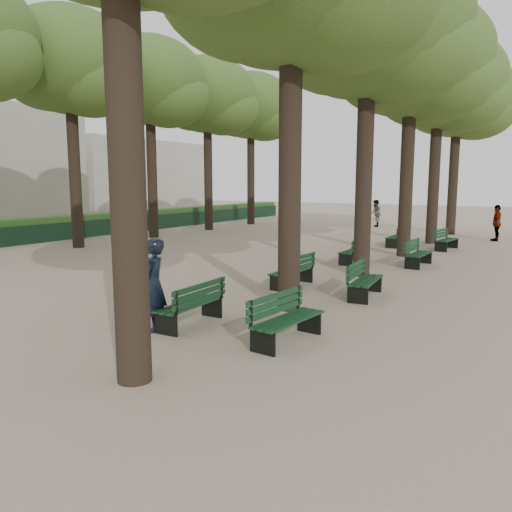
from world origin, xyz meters
The scene contains 24 objects.
ground centered at (0.00, 0.00, 0.00)m, with size 120.00×120.00×0.00m, color tan.
tree_central_2 centered at (1.50, 8.00, 7.65)m, with size 6.00×6.00×9.95m.
tree_central_3 centered at (1.50, 13.00, 7.65)m, with size 6.00×6.00×9.95m.
tree_central_4 centered at (1.50, 18.00, 7.65)m, with size 6.00×6.00×9.95m.
tree_central_5 centered at (1.50, 23.00, 7.65)m, with size 6.00×6.00×9.95m.
tree_far_2 centered at (-12.00, 8.00, 8.14)m, with size 6.00×6.00×10.45m.
tree_far_3 centered at (-12.00, 13.00, 8.14)m, with size 6.00×6.00×10.45m.
tree_far_4 centered at (-12.00, 18.00, 8.14)m, with size 6.00×6.00×10.45m.
tree_far_5 centered at (-12.00, 23.00, 8.14)m, with size 6.00×6.00×10.45m.
bench_left_0 centered at (0.37, 0.75, 0.27)m, with size 0.63×1.82×0.92m.
bench_left_1 centered at (0.37, 5.36, 0.27)m, with size 0.63×1.82×0.92m.
bench_left_2 centered at (0.37, 10.29, 0.27)m, with size 0.61×1.81×0.92m.
bench_left_3 centered at (0.37, 15.91, 0.27)m, with size 0.60×1.81×0.92m.
bench_right_0 centered at (2.63, 0.79, 0.27)m, with size 0.75×1.85×0.92m.
bench_right_1 centered at (2.63, 5.12, 0.27)m, with size 0.74×1.85×0.92m.
bench_right_2 centered at (2.63, 10.80, 0.27)m, with size 0.63×1.82×0.92m.
bench_right_3 centered at (2.63, 15.88, 0.27)m, with size 0.78×1.85×0.92m.
man_with_map centered at (-0.02, 0.10, 0.94)m, with size 0.74×0.83×1.87m.
pedestrian_d centered at (-4.94, 27.25, 0.83)m, with size 0.81×0.33×1.67m, color #262628.
pedestrian_c centered at (4.10, 20.69, 0.92)m, with size 1.08×0.37×1.84m, color #262628.
pedestrian_a centered at (-3.74, 25.48, 0.90)m, with size 0.88×0.36×1.81m, color #262628.
fence centered at (-15.00, 11.00, 0.45)m, with size 0.08×42.00×0.90m, color black.
hedge centered at (-15.70, 11.00, 0.60)m, with size 1.20×42.00×1.20m, color #204618.
building_far centered at (-33.00, 30.00, 3.50)m, with size 12.00×16.00×7.00m, color #B7B2A3.
Camera 1 is at (6.79, -7.17, 2.97)m, focal length 35.00 mm.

